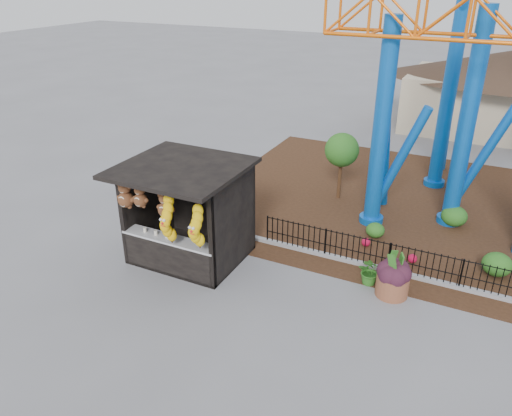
% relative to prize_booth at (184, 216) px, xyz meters
% --- Properties ---
extents(ground, '(120.00, 120.00, 0.00)m').
position_rel_prize_booth_xyz_m(ground, '(3.00, -0.90, -1.53)').
color(ground, slate).
rests_on(ground, ground).
extents(mulch_bed, '(18.00, 12.00, 0.02)m').
position_rel_prize_booth_xyz_m(mulch_bed, '(7.00, 7.10, -1.52)').
color(mulch_bed, '#331E11').
rests_on(mulch_bed, ground).
extents(curb, '(18.00, 0.18, 0.12)m').
position_rel_prize_booth_xyz_m(curb, '(7.00, 2.10, -1.47)').
color(curb, gray).
rests_on(curb, ground).
extents(prize_booth, '(3.50, 3.40, 3.12)m').
position_rel_prize_booth_xyz_m(prize_booth, '(0.00, 0.00, 0.00)').
color(prize_booth, black).
rests_on(prize_booth, ground).
extents(picket_fence, '(12.20, 0.06, 1.00)m').
position_rel_prize_booth_xyz_m(picket_fence, '(7.90, 2.10, -1.03)').
color(picket_fence, black).
rests_on(picket_fence, ground).
extents(terracotta_planter, '(0.93, 0.93, 0.61)m').
position_rel_prize_booth_xyz_m(terracotta_planter, '(6.14, 1.00, -1.23)').
color(terracotta_planter, brown).
rests_on(terracotta_planter, ground).
extents(planter_foliage, '(0.70, 0.70, 0.64)m').
position_rel_prize_booth_xyz_m(planter_foliage, '(6.14, 1.00, -0.60)').
color(planter_foliage, '#321421').
rests_on(planter_foliage, terracotta_planter).
extents(potted_plant, '(0.91, 0.84, 0.83)m').
position_rel_prize_booth_xyz_m(potted_plant, '(5.46, 1.27, -1.12)').
color(potted_plant, '#244C16').
rests_on(potted_plant, ground).
extents(landscaping, '(7.96, 3.77, 0.71)m').
position_rel_prize_booth_xyz_m(landscaping, '(8.03, 4.68, -1.21)').
color(landscaping, '#255A1A').
rests_on(landscaping, mulch_bed).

